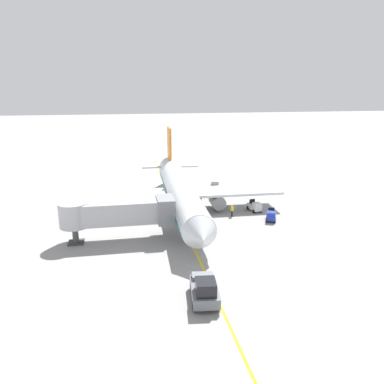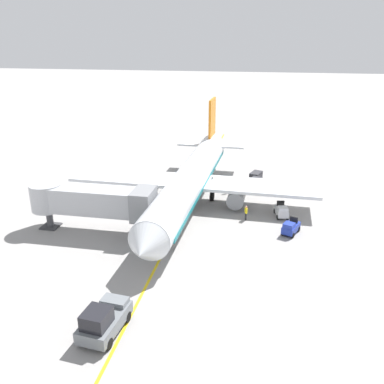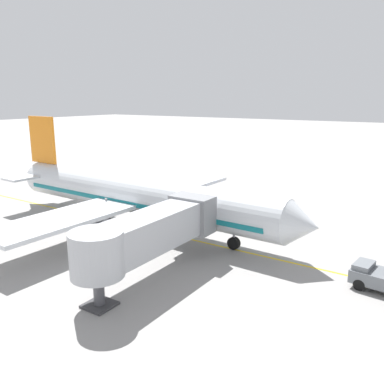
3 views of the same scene
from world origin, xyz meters
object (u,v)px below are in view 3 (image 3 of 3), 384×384
jet_bridge (149,232)px  ground_crew_wing_walker (129,202)px  ground_crew_loader (199,206)px  baggage_cart_front (136,194)px  baggage_cart_second_in_train (120,191)px  baggage_tug_trailing (239,203)px  parked_airliner (135,195)px  baggage_tug_lead (205,199)px

jet_bridge → ground_crew_wing_walker: 18.75m
jet_bridge → ground_crew_wing_walker: bearing=-132.9°
jet_bridge → ground_crew_loader: bearing=-159.9°
baggage_cart_front → ground_crew_wing_walker: size_ratio=1.76×
ground_crew_loader → jet_bridge: bearing=20.1°
baggage_cart_second_in_train → ground_crew_loader: (0.57, 12.57, 0.00)m
baggage_tug_trailing → baggage_cart_second_in_train: (4.19, -15.12, 0.24)m
jet_bridge → baggage_tug_trailing: 20.64m
jet_bridge → baggage_cart_front: bearing=-136.0°
parked_airliner → baggage_tug_trailing: bearing=153.0°
baggage_tug_trailing → ground_crew_loader: (4.76, -2.54, 0.24)m
parked_airliner → jet_bridge: 12.47m
parked_airliner → baggage_cart_front: size_ratio=12.55×
baggage_tug_lead → baggage_tug_trailing: size_ratio=0.97×
jet_bridge → baggage_tug_lead: jet_bridge is taller
parked_airliner → baggage_cart_second_in_train: parked_airliner is taller
ground_crew_wing_walker → baggage_cart_second_in_train: bearing=-126.4°
baggage_tug_trailing → baggage_cart_front: (4.20, -12.38, 0.24)m
parked_airliner → jet_bridge: parked_airliner is taller
baggage_cart_second_in_train → ground_crew_wing_walker: 5.72m
ground_crew_loader → parked_airliner: bearing=-26.1°
ground_crew_wing_walker → baggage_tug_lead: bearing=136.7°
baggage_cart_front → ground_crew_loader: size_ratio=1.76×
jet_bridge → baggage_tug_lead: size_ratio=4.93×
baggage_cart_front → baggage_tug_trailing: bearing=108.7°
parked_airliner → baggage_tug_trailing: parked_airliner is taller
baggage_tug_trailing → ground_crew_wing_walker: bearing=-54.2°
baggage_cart_second_in_train → ground_crew_loader: bearing=87.4°
baggage_cart_front → jet_bridge: bearing=44.0°
baggage_tug_trailing → baggage_tug_lead: bearing=-78.4°
parked_airliner → baggage_cart_front: (-7.41, -6.47, -2.24)m
baggage_tug_lead → ground_crew_loader: ground_crew_loader is taller
baggage_tug_trailing → baggage_cart_front: size_ratio=0.93×
ground_crew_wing_walker → baggage_cart_front: bearing=-151.2°
jet_bridge → baggage_cart_second_in_train: 24.40m
ground_crew_wing_walker → ground_crew_loader: size_ratio=1.00×
jet_bridge → baggage_cart_front: jet_bridge is taller
baggage_tug_trailing → jet_bridge: bearing=8.7°
parked_airliner → baggage_cart_front: bearing=-138.9°
baggage_tug_lead → ground_crew_wing_walker: ground_crew_wing_walker is taller
parked_airliner → baggage_tug_trailing: size_ratio=13.46×
jet_bridge → ground_crew_wing_walker: (-12.64, -13.62, -2.50)m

